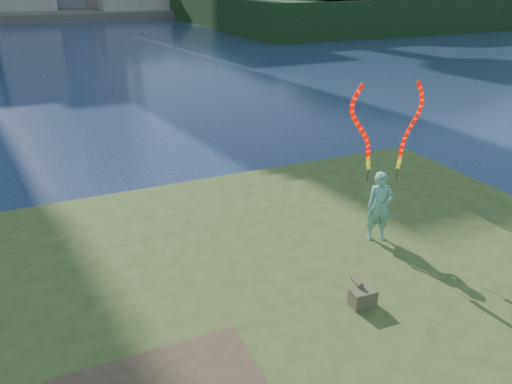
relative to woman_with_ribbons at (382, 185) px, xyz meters
name	(u,v)px	position (x,y,z in m)	size (l,w,h in m)	color
ground	(230,304)	(-3.80, 0.03, -2.20)	(320.00, 320.00, 0.00)	#1A2741
grassy_knoll	(277,359)	(-3.80, -2.27, -1.86)	(20.00, 18.00, 0.80)	#39481A
far_shore	(37,11)	(-3.80, 95.03, -1.60)	(320.00, 40.00, 1.20)	#464133
wooded_hill	(429,16)	(55.77, 59.99, -2.04)	(78.00, 50.00, 63.00)	black
woman_with_ribbons	(382,185)	(0.00, 0.00, 0.00)	(1.95, 0.78, 4.08)	#157F49
canvas_bag	(362,296)	(-1.88, -2.06, -1.21)	(0.49, 0.56, 0.45)	#4D4629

